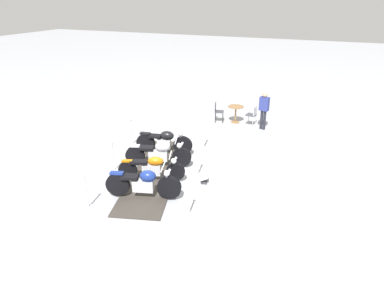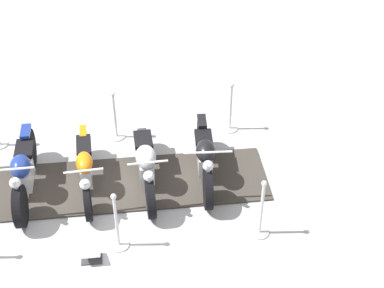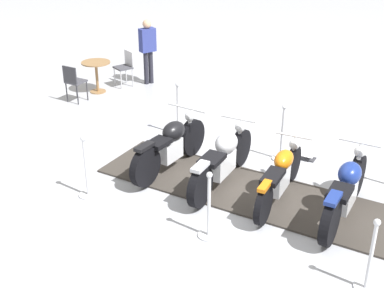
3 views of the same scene
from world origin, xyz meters
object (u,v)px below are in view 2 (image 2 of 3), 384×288
at_px(motorcycle_black, 205,158).
at_px(stanchion_right_mid, 117,229).
at_px(stanchion_left_mid, 116,123).
at_px(motorcycle_chrome, 146,163).
at_px(stanchion_right_rear, 261,216).
at_px(info_placard, 91,257).
at_px(motorcycle_copper, 86,168).
at_px(stanchion_left_rear, 230,115).
at_px(motorcycle_navy, 24,172).

bearing_deg(motorcycle_black, stanchion_right_mid, -45.00).
bearing_deg(stanchion_left_mid, stanchion_right_mid, 105.65).
distance_m(motorcycle_chrome, stanchion_right_mid, 1.48).
height_order(motorcycle_black, stanchion_right_mid, stanchion_right_mid).
height_order(motorcycle_chrome, stanchion_left_mid, stanchion_left_mid).
height_order(stanchion_left_mid, stanchion_right_mid, stanchion_right_mid).
bearing_deg(stanchion_right_rear, stanchion_left_mid, -35.83).
relative_size(motorcycle_black, info_placard, 5.73).
xyz_separation_m(stanchion_right_mid, info_placard, (0.34, 0.36, -0.28)).
xyz_separation_m(motorcycle_chrome, info_placard, (0.47, 1.83, -0.42)).
distance_m(stanchion_right_mid, info_placard, 0.57).
xyz_separation_m(stanchion_right_rear, info_placard, (2.51, 0.97, -0.30)).
bearing_deg(stanchion_left_mid, stanchion_right_rear, 144.17).
bearing_deg(motorcycle_copper, stanchion_right_mid, 17.01).
bearing_deg(stanchion_left_rear, motorcycle_navy, 36.42).
distance_m(stanchion_left_rear, info_placard, 4.10).
height_order(stanchion_left_rear, stanchion_right_rear, stanchion_right_rear).
height_order(motorcycle_black, info_placard, motorcycle_black).
height_order(motorcycle_navy, info_placard, motorcycle_navy).
bearing_deg(info_placard, stanchion_right_mid, -148.76).
bearing_deg(stanchion_right_rear, motorcycle_black, -47.46).
distance_m(motorcycle_copper, stanchion_right_rear, 3.10).
height_order(motorcycle_copper, motorcycle_black, motorcycle_black).
bearing_deg(motorcycle_navy, stanchion_left_rear, 110.10).
relative_size(stanchion_right_rear, info_placard, 3.08).
height_order(stanchion_left_rear, info_placard, stanchion_left_rear).
relative_size(stanchion_right_mid, info_placard, 3.01).
height_order(motorcycle_copper, stanchion_left_mid, stanchion_left_mid).
bearing_deg(motorcycle_copper, stanchion_left_mid, 156.98).
relative_size(stanchion_right_mid, stanchion_right_rear, 0.98).
distance_m(motorcycle_copper, stanchion_right_mid, 1.48).
bearing_deg(stanchion_right_mid, info_placard, 46.89).
relative_size(motorcycle_chrome, info_placard, 6.07).
xyz_separation_m(motorcycle_copper, stanchion_left_mid, (-0.11, -1.54, -0.12)).
height_order(stanchion_right_mid, info_placard, stanchion_right_mid).
distance_m(motorcycle_copper, motorcycle_black, 2.07).
bearing_deg(motorcycle_black, motorcycle_copper, -86.64).
relative_size(motorcycle_navy, stanchion_left_mid, 2.05).
relative_size(stanchion_left_mid, info_placard, 2.90).
height_order(motorcycle_copper, info_placard, motorcycle_copper).
bearing_deg(stanchion_right_rear, motorcycle_navy, -4.39).
bearing_deg(stanchion_right_mid, motorcycle_navy, -26.16).
relative_size(motorcycle_chrome, stanchion_left_rear, 2.05).
relative_size(motorcycle_copper, motorcycle_black, 0.98).
bearing_deg(stanchion_right_rear, stanchion_left_rear, -74.35).
bearing_deg(stanchion_left_rear, stanchion_right_mid, 67.13).
relative_size(stanchion_right_mid, stanchion_left_rear, 1.02).
bearing_deg(stanchion_left_mid, motorcycle_black, 152.68).
bearing_deg(motorcycle_chrome, stanchion_left_rear, 127.66).
height_order(motorcycle_chrome, stanchion_right_mid, stanchion_right_mid).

